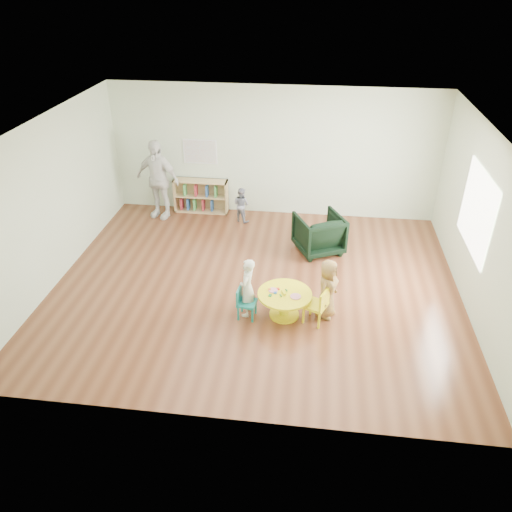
{
  "coord_description": "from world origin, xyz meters",
  "views": [
    {
      "loc": [
        0.92,
        -7.22,
        4.91
      ],
      "look_at": [
        0.04,
        -0.3,
        0.77
      ],
      "focal_mm": 35.0,
      "sensor_mm": 36.0,
      "label": 1
    }
  ],
  "objects_px": {
    "kid_chair_right": "(318,305)",
    "bookshelf": "(201,196)",
    "adult_caretaker": "(158,179)",
    "armchair": "(319,233)",
    "activity_table": "(285,300)",
    "toddler": "(241,205)",
    "child_right": "(327,289)",
    "kid_chair_left": "(244,302)",
    "child_left": "(247,288)"
  },
  "relations": [
    {
      "from": "kid_chair_right",
      "to": "adult_caretaker",
      "type": "height_order",
      "value": "adult_caretaker"
    },
    {
      "from": "kid_chair_right",
      "to": "bookshelf",
      "type": "height_order",
      "value": "bookshelf"
    },
    {
      "from": "child_right",
      "to": "toddler",
      "type": "bearing_deg",
      "value": 52.43
    },
    {
      "from": "activity_table",
      "to": "toddler",
      "type": "height_order",
      "value": "toddler"
    },
    {
      "from": "activity_table",
      "to": "armchair",
      "type": "distance_m",
      "value": 2.22
    },
    {
      "from": "activity_table",
      "to": "kid_chair_right",
      "type": "bearing_deg",
      "value": -10.89
    },
    {
      "from": "armchair",
      "to": "child_left",
      "type": "distance_m",
      "value": 2.44
    },
    {
      "from": "kid_chair_left",
      "to": "kid_chair_right",
      "type": "distance_m",
      "value": 1.15
    },
    {
      "from": "activity_table",
      "to": "bookshelf",
      "type": "height_order",
      "value": "bookshelf"
    },
    {
      "from": "activity_table",
      "to": "child_right",
      "type": "distance_m",
      "value": 0.69
    },
    {
      "from": "activity_table",
      "to": "toddler",
      "type": "xyz_separation_m",
      "value": [
        -1.19,
        3.27,
        0.09
      ]
    },
    {
      "from": "bookshelf",
      "to": "kid_chair_left",
      "type": "bearing_deg",
      "value": -67.66
    },
    {
      "from": "kid_chair_left",
      "to": "adult_caretaker",
      "type": "relative_size",
      "value": 0.31
    },
    {
      "from": "kid_chair_left",
      "to": "kid_chair_right",
      "type": "relative_size",
      "value": 0.87
    },
    {
      "from": "armchair",
      "to": "adult_caretaker",
      "type": "relative_size",
      "value": 0.49
    },
    {
      "from": "bookshelf",
      "to": "adult_caretaker",
      "type": "height_order",
      "value": "adult_caretaker"
    },
    {
      "from": "armchair",
      "to": "adult_caretaker",
      "type": "xyz_separation_m",
      "value": [
        -3.5,
        1.13,
        0.48
      ]
    },
    {
      "from": "armchair",
      "to": "toddler",
      "type": "distance_m",
      "value": 2.02
    },
    {
      "from": "armchair",
      "to": "child_right",
      "type": "bearing_deg",
      "value": 68.62
    },
    {
      "from": "kid_chair_right",
      "to": "armchair",
      "type": "relative_size",
      "value": 0.73
    },
    {
      "from": "child_left",
      "to": "kid_chair_right",
      "type": "bearing_deg",
      "value": 96.62
    },
    {
      "from": "toddler",
      "to": "adult_caretaker",
      "type": "bearing_deg",
      "value": 27.07
    },
    {
      "from": "kid_chair_left",
      "to": "child_left",
      "type": "distance_m",
      "value": 0.23
    },
    {
      "from": "kid_chair_right",
      "to": "child_left",
      "type": "bearing_deg",
      "value": 109.39
    },
    {
      "from": "activity_table",
      "to": "bookshelf",
      "type": "relative_size",
      "value": 0.72
    },
    {
      "from": "child_left",
      "to": "child_right",
      "type": "xyz_separation_m",
      "value": [
        1.25,
        0.12,
        0.0
      ]
    },
    {
      "from": "kid_chair_left",
      "to": "child_right",
      "type": "height_order",
      "value": "child_right"
    },
    {
      "from": "bookshelf",
      "to": "child_right",
      "type": "bearing_deg",
      "value": -51.58
    },
    {
      "from": "kid_chair_left",
      "to": "armchair",
      "type": "xyz_separation_m",
      "value": [
        1.12,
        2.26,
        0.1
      ]
    },
    {
      "from": "child_right",
      "to": "adult_caretaker",
      "type": "height_order",
      "value": "adult_caretaker"
    },
    {
      "from": "kid_chair_right",
      "to": "child_right",
      "type": "xyz_separation_m",
      "value": [
        0.13,
        0.2,
        0.17
      ]
    },
    {
      "from": "adult_caretaker",
      "to": "kid_chair_right",
      "type": "bearing_deg",
      "value": -28.14
    },
    {
      "from": "bookshelf",
      "to": "adult_caretaker",
      "type": "relative_size",
      "value": 0.69
    },
    {
      "from": "activity_table",
      "to": "bookshelf",
      "type": "xyz_separation_m",
      "value": [
        -2.17,
        3.66,
        0.07
      ]
    },
    {
      "from": "toddler",
      "to": "adult_caretaker",
      "type": "distance_m",
      "value": 1.88
    },
    {
      "from": "child_left",
      "to": "child_right",
      "type": "distance_m",
      "value": 1.25
    },
    {
      "from": "bookshelf",
      "to": "toddler",
      "type": "distance_m",
      "value": 1.06
    },
    {
      "from": "child_right",
      "to": "toddler",
      "type": "xyz_separation_m",
      "value": [
        -1.85,
        3.17,
        -0.12
      ]
    },
    {
      "from": "toddler",
      "to": "activity_table",
      "type": "bearing_deg",
      "value": 137.77
    },
    {
      "from": "adult_caretaker",
      "to": "activity_table",
      "type": "bearing_deg",
      "value": -31.89
    },
    {
      "from": "child_left",
      "to": "bookshelf",
      "type": "bearing_deg",
      "value": -146.23
    },
    {
      "from": "kid_chair_left",
      "to": "armchair",
      "type": "distance_m",
      "value": 2.53
    },
    {
      "from": "child_left",
      "to": "adult_caretaker",
      "type": "distance_m",
      "value": 4.12
    },
    {
      "from": "kid_chair_left",
      "to": "adult_caretaker",
      "type": "distance_m",
      "value": 4.19
    },
    {
      "from": "activity_table",
      "to": "armchair",
      "type": "bearing_deg",
      "value": 77.11
    },
    {
      "from": "kid_chair_left",
      "to": "bookshelf",
      "type": "relative_size",
      "value": 0.45
    },
    {
      "from": "child_left",
      "to": "kid_chair_left",
      "type": "bearing_deg",
      "value": -13.08
    },
    {
      "from": "kid_chair_right",
      "to": "activity_table",
      "type": "bearing_deg",
      "value": 102.42
    },
    {
      "from": "bookshelf",
      "to": "armchair",
      "type": "relative_size",
      "value": 1.42
    },
    {
      "from": "adult_caretaker",
      "to": "armchair",
      "type": "bearing_deg",
      "value": -2.25
    }
  ]
}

